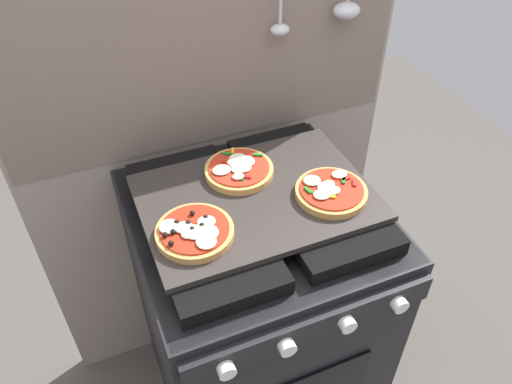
{
  "coord_description": "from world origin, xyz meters",
  "views": [
    {
      "loc": [
        -0.34,
        -0.82,
        1.7
      ],
      "look_at": [
        0.0,
        0.0,
        0.93
      ],
      "focal_mm": 35.19,
      "sensor_mm": 36.0,
      "label": 1
    }
  ],
  "objects_px": {
    "pizza_left": "(195,232)",
    "pizza_right": "(331,191)",
    "stove": "(256,313)",
    "baking_tray": "(256,198)",
    "pizza_center": "(239,169)"
  },
  "relations": [
    {
      "from": "pizza_left",
      "to": "pizza_center",
      "type": "height_order",
      "value": "pizza_left"
    },
    {
      "from": "pizza_right",
      "to": "pizza_center",
      "type": "distance_m",
      "value": 0.23
    },
    {
      "from": "pizza_left",
      "to": "pizza_center",
      "type": "xyz_separation_m",
      "value": [
        0.16,
        0.16,
        -0.0
      ]
    },
    {
      "from": "stove",
      "to": "baking_tray",
      "type": "xyz_separation_m",
      "value": [
        0.0,
        0.0,
        0.46
      ]
    },
    {
      "from": "baking_tray",
      "to": "pizza_center",
      "type": "distance_m",
      "value": 0.09
    },
    {
      "from": "baking_tray",
      "to": "pizza_right",
      "type": "distance_m",
      "value": 0.18
    },
    {
      "from": "baking_tray",
      "to": "pizza_left",
      "type": "height_order",
      "value": "pizza_left"
    },
    {
      "from": "pizza_center",
      "to": "pizza_left",
      "type": "bearing_deg",
      "value": -135.14
    },
    {
      "from": "stove",
      "to": "baking_tray",
      "type": "relative_size",
      "value": 1.67
    },
    {
      "from": "baking_tray",
      "to": "pizza_left",
      "type": "xyz_separation_m",
      "value": [
        -0.17,
        -0.07,
        0.02
      ]
    },
    {
      "from": "pizza_center",
      "to": "pizza_right",
      "type": "bearing_deg",
      "value": -43.09
    },
    {
      "from": "stove",
      "to": "baking_tray",
      "type": "height_order",
      "value": "baking_tray"
    },
    {
      "from": "pizza_left",
      "to": "pizza_center",
      "type": "relative_size",
      "value": 1.0
    },
    {
      "from": "baking_tray",
      "to": "pizza_right",
      "type": "height_order",
      "value": "pizza_right"
    },
    {
      "from": "pizza_left",
      "to": "pizza_right",
      "type": "bearing_deg",
      "value": 0.86
    }
  ]
}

